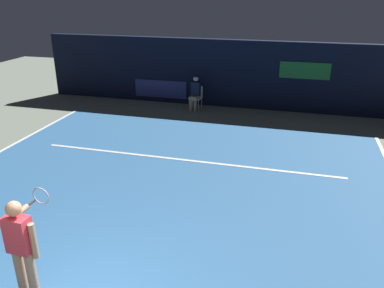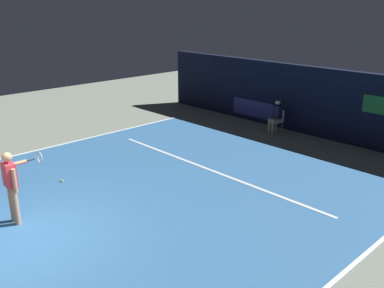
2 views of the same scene
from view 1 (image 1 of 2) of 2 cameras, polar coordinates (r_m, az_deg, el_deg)
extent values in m
plane|color=gray|center=(9.23, -4.06, -6.84)|extent=(30.87, 30.87, 0.00)
cube|color=#336699|center=(9.23, -4.06, -6.80)|extent=(10.80, 10.13, 0.01)
cube|color=white|center=(10.73, -0.97, -2.36)|extent=(8.42, 0.10, 0.01)
cube|color=black|center=(15.49, 4.81, 10.24)|extent=(14.93, 0.30, 2.60)
cube|color=navy|center=(16.18, -4.60, 8.03)|extent=(2.20, 0.04, 0.70)
cube|color=#1E6B2D|center=(15.03, 16.16, 10.26)|extent=(1.80, 0.04, 0.60)
cylinder|color=tan|center=(6.52, -22.28, -17.62)|extent=(0.14, 0.14, 0.92)
cylinder|color=tan|center=(6.63, -23.70, -17.12)|extent=(0.14, 0.14, 0.92)
cube|color=#D8333F|center=(6.16, -24.03, -11.98)|extent=(0.37, 0.23, 0.56)
sphere|color=tan|center=(5.95, -24.66, -8.59)|extent=(0.22, 0.22, 0.22)
cylinder|color=tan|center=(6.34, -24.38, -9.43)|extent=(0.10, 0.50, 0.09)
cylinder|color=tan|center=(6.08, -22.16, -13.00)|extent=(0.09, 0.09, 0.56)
cylinder|color=black|center=(6.53, -22.70, -8.19)|extent=(0.04, 0.30, 0.03)
torus|color=#B2B2B7|center=(6.71, -21.24, -7.10)|extent=(0.30, 0.03, 0.30)
cube|color=white|center=(15.09, 0.51, 6.71)|extent=(0.48, 0.45, 0.04)
cube|color=white|center=(15.21, 0.80, 7.73)|extent=(0.42, 0.08, 0.42)
cylinder|color=#B2B2B7|center=(15.07, -0.39, 5.78)|extent=(0.03, 0.03, 0.46)
cylinder|color=#B2B2B7|center=(14.93, 0.94, 5.63)|extent=(0.03, 0.03, 0.46)
cylinder|color=#B2B2B7|center=(15.37, 0.09, 6.11)|extent=(0.03, 0.03, 0.46)
cylinder|color=#B2B2B7|center=(15.24, 1.40, 5.96)|extent=(0.03, 0.03, 0.46)
cube|color=tan|center=(15.01, 0.40, 6.79)|extent=(0.37, 0.44, 0.14)
cylinder|color=tan|center=(14.95, -0.18, 5.65)|extent=(0.11, 0.11, 0.46)
cylinder|color=tan|center=(14.89, 0.46, 5.58)|extent=(0.11, 0.11, 0.46)
cube|color=#141933|center=(15.03, 0.57, 8.11)|extent=(0.36, 0.26, 0.52)
sphere|color=beige|center=(14.94, 0.58, 9.52)|extent=(0.20, 0.20, 0.20)
cylinder|color=#141933|center=(14.93, 0.58, 9.86)|extent=(0.19, 0.19, 0.04)
sphere|color=#CCE033|center=(8.76, -22.75, -10.05)|extent=(0.07, 0.07, 0.07)
camera|label=2|loc=(5.57, 98.00, 1.10)|focal=39.30mm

